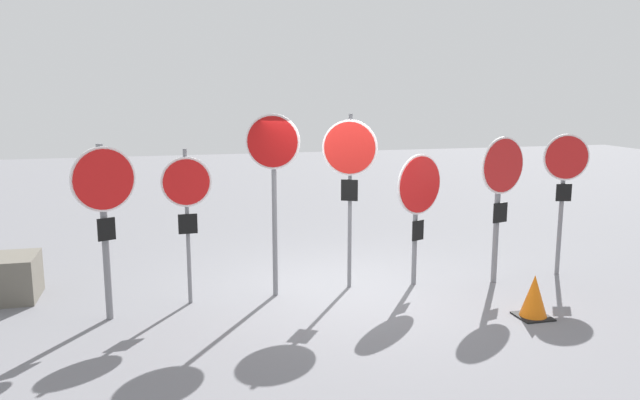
{
  "coord_description": "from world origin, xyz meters",
  "views": [
    {
      "loc": [
        -2.53,
        -8.28,
        2.93
      ],
      "look_at": [
        -0.47,
        0.0,
        1.4
      ],
      "focal_mm": 35.0,
      "sensor_mm": 36.0,
      "label": 1
    }
  ],
  "objects_px": {
    "stop_sign_5": "(501,183)",
    "stop_sign_1": "(187,195)",
    "stop_sign_2": "(273,164)",
    "stop_sign_0": "(104,201)",
    "stop_sign_3": "(350,162)",
    "storage_crate": "(7,278)",
    "stop_sign_4": "(419,194)",
    "traffic_cone_0": "(534,296)",
    "stop_sign_6": "(565,174)"
  },
  "relations": [
    {
      "from": "stop_sign_5",
      "to": "stop_sign_6",
      "type": "distance_m",
      "value": 1.2
    },
    {
      "from": "stop_sign_0",
      "to": "storage_crate",
      "type": "xyz_separation_m",
      "value": [
        -1.47,
        1.18,
        -1.25
      ]
    },
    {
      "from": "traffic_cone_0",
      "to": "storage_crate",
      "type": "bearing_deg",
      "value": 160.5
    },
    {
      "from": "stop_sign_4",
      "to": "stop_sign_2",
      "type": "bearing_deg",
      "value": 155.77
    },
    {
      "from": "stop_sign_4",
      "to": "traffic_cone_0",
      "type": "height_order",
      "value": "stop_sign_4"
    },
    {
      "from": "stop_sign_5",
      "to": "traffic_cone_0",
      "type": "height_order",
      "value": "stop_sign_5"
    },
    {
      "from": "stop_sign_0",
      "to": "stop_sign_1",
      "type": "xyz_separation_m",
      "value": [
        1.02,
        0.36,
        -0.03
      ]
    },
    {
      "from": "stop_sign_0",
      "to": "stop_sign_4",
      "type": "relative_size",
      "value": 1.14
    },
    {
      "from": "stop_sign_0",
      "to": "stop_sign_3",
      "type": "bearing_deg",
      "value": -15.53
    },
    {
      "from": "stop_sign_5",
      "to": "traffic_cone_0",
      "type": "distance_m",
      "value": 1.93
    },
    {
      "from": "stop_sign_0",
      "to": "stop_sign_6",
      "type": "bearing_deg",
      "value": -21.28
    },
    {
      "from": "stop_sign_3",
      "to": "stop_sign_4",
      "type": "bearing_deg",
      "value": 20.29
    },
    {
      "from": "traffic_cone_0",
      "to": "stop_sign_0",
      "type": "bearing_deg",
      "value": 167.03
    },
    {
      "from": "stop_sign_4",
      "to": "storage_crate",
      "type": "relative_size",
      "value": 2.45
    },
    {
      "from": "stop_sign_4",
      "to": "traffic_cone_0",
      "type": "distance_m",
      "value": 2.19
    },
    {
      "from": "stop_sign_1",
      "to": "storage_crate",
      "type": "distance_m",
      "value": 2.88
    },
    {
      "from": "stop_sign_4",
      "to": "stop_sign_0",
      "type": "bearing_deg",
      "value": 161.17
    },
    {
      "from": "stop_sign_5",
      "to": "storage_crate",
      "type": "xyz_separation_m",
      "value": [
        -7.06,
        0.98,
        -1.24
      ]
    },
    {
      "from": "stop_sign_2",
      "to": "traffic_cone_0",
      "type": "distance_m",
      "value": 3.87
    },
    {
      "from": "stop_sign_1",
      "to": "stop_sign_5",
      "type": "distance_m",
      "value": 4.58
    },
    {
      "from": "stop_sign_0",
      "to": "stop_sign_1",
      "type": "relative_size",
      "value": 1.06
    },
    {
      "from": "stop_sign_0",
      "to": "stop_sign_5",
      "type": "height_order",
      "value": "stop_sign_0"
    },
    {
      "from": "stop_sign_3",
      "to": "stop_sign_4",
      "type": "distance_m",
      "value": 1.15
    },
    {
      "from": "stop_sign_5",
      "to": "stop_sign_4",
      "type": "bearing_deg",
      "value": 152.75
    },
    {
      "from": "stop_sign_1",
      "to": "traffic_cone_0",
      "type": "height_order",
      "value": "stop_sign_1"
    },
    {
      "from": "stop_sign_4",
      "to": "stop_sign_1",
      "type": "bearing_deg",
      "value": 156.57
    },
    {
      "from": "stop_sign_3",
      "to": "storage_crate",
      "type": "height_order",
      "value": "stop_sign_3"
    },
    {
      "from": "stop_sign_2",
      "to": "stop_sign_6",
      "type": "height_order",
      "value": "stop_sign_2"
    },
    {
      "from": "stop_sign_1",
      "to": "stop_sign_2",
      "type": "xyz_separation_m",
      "value": [
        1.18,
        0.04,
        0.38
      ]
    },
    {
      "from": "stop_sign_1",
      "to": "stop_sign_4",
      "type": "distance_m",
      "value": 3.35
    },
    {
      "from": "stop_sign_4",
      "to": "storage_crate",
      "type": "bearing_deg",
      "value": 148.33
    },
    {
      "from": "stop_sign_1",
      "to": "stop_sign_5",
      "type": "xyz_separation_m",
      "value": [
        4.57,
        -0.17,
        0.03
      ]
    },
    {
      "from": "stop_sign_4",
      "to": "stop_sign_5",
      "type": "bearing_deg",
      "value": -33.87
    },
    {
      "from": "stop_sign_0",
      "to": "stop_sign_4",
      "type": "height_order",
      "value": "stop_sign_0"
    },
    {
      "from": "stop_sign_0",
      "to": "stop_sign_1",
      "type": "distance_m",
      "value": 1.08
    },
    {
      "from": "stop_sign_2",
      "to": "stop_sign_4",
      "type": "height_order",
      "value": "stop_sign_2"
    },
    {
      "from": "stop_sign_2",
      "to": "stop_sign_5",
      "type": "relative_size",
      "value": 1.16
    },
    {
      "from": "stop_sign_3",
      "to": "traffic_cone_0",
      "type": "xyz_separation_m",
      "value": [
        1.98,
        -1.74,
        -1.61
      ]
    },
    {
      "from": "stop_sign_6",
      "to": "stop_sign_3",
      "type": "bearing_deg",
      "value": -169.93
    },
    {
      "from": "stop_sign_4",
      "to": "stop_sign_5",
      "type": "relative_size",
      "value": 0.89
    },
    {
      "from": "stop_sign_1",
      "to": "stop_sign_6",
      "type": "bearing_deg",
      "value": -2.97
    },
    {
      "from": "stop_sign_0",
      "to": "traffic_cone_0",
      "type": "relative_size",
      "value": 3.99
    },
    {
      "from": "stop_sign_5",
      "to": "stop_sign_1",
      "type": "bearing_deg",
      "value": 160.38
    },
    {
      "from": "stop_sign_2",
      "to": "stop_sign_6",
      "type": "xyz_separation_m",
      "value": [
        4.57,
        -0.06,
        -0.28
      ]
    },
    {
      "from": "stop_sign_3",
      "to": "storage_crate",
      "type": "bearing_deg",
      "value": -161.71
    },
    {
      "from": "stop_sign_5",
      "to": "storage_crate",
      "type": "height_order",
      "value": "stop_sign_5"
    },
    {
      "from": "storage_crate",
      "to": "traffic_cone_0",
      "type": "bearing_deg",
      "value": -19.5
    },
    {
      "from": "stop_sign_0",
      "to": "stop_sign_2",
      "type": "relative_size",
      "value": 0.87
    },
    {
      "from": "stop_sign_0",
      "to": "traffic_cone_0",
      "type": "xyz_separation_m",
      "value": [
        5.32,
        -1.23,
        -1.28
      ]
    },
    {
      "from": "stop_sign_6",
      "to": "storage_crate",
      "type": "bearing_deg",
      "value": -172.99
    }
  ]
}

